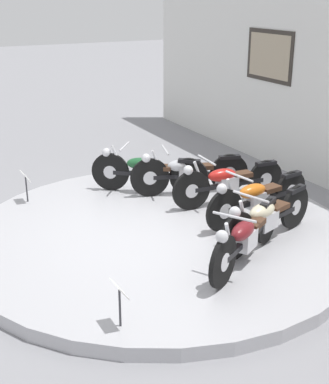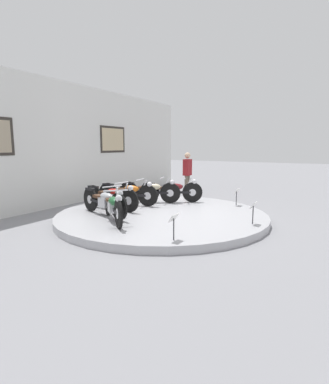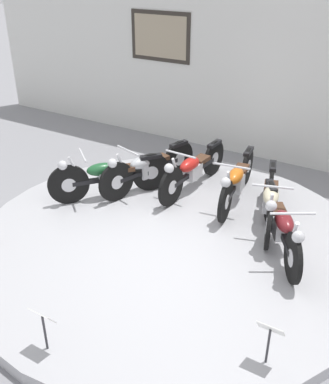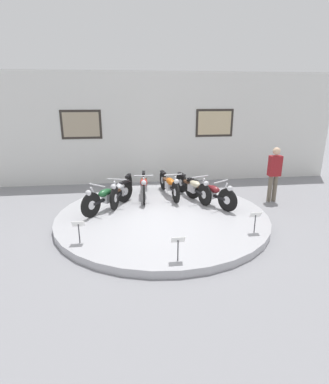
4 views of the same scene
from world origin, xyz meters
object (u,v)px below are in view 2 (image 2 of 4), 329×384
motorcycle_cream (150,190)px  motorcycle_silver (104,200)px  motorcycle_red (111,196)px  motorcycle_green (113,205)px  info_placard_front_centre (253,208)px  info_placard_front_left (174,221)px  visitor_standing (187,172)px  motorcycle_orange (129,192)px  motorcycle_maroon (172,190)px  info_placard_front_right (237,193)px

motorcycle_cream → motorcycle_silver: bearing=180.0°
motorcycle_silver → motorcycle_red: 0.75m
motorcycle_green → info_placard_front_centre: bearing=-63.7°
motorcycle_silver → info_placard_front_left: size_ratio=3.77×
motorcycle_silver → visitor_standing: (4.60, -0.06, 0.39)m
motorcycle_green → motorcycle_silver: 0.68m
motorcycle_green → motorcycle_orange: (1.81, 0.92, -0.01)m
motorcycle_red → motorcycle_cream: bearing=-13.3°
motorcycle_silver → visitor_standing: 4.62m
info_placard_front_left → motorcycle_red: bearing=61.3°
motorcycle_red → info_placard_front_left: (-1.54, -2.82, -0.01)m
motorcycle_red → visitor_standing: visitor_standing is taller
motorcycle_silver → info_placard_front_centre: 3.61m
motorcycle_maroon → info_placard_front_left: 3.85m
motorcycle_green → motorcycle_maroon: motorcycle_green is taller
motorcycle_green → motorcycle_red: 1.38m
motorcycle_green → info_placard_front_centre: (1.42, -2.87, -0.02)m
motorcycle_cream → info_placard_front_left: size_ratio=3.72×
motorcycle_orange → motorcycle_green: bearing=-153.1°
motorcycle_orange → motorcycle_cream: 0.75m
motorcycle_green → info_placard_front_right: (3.35, -1.90, -0.02)m
motorcycle_red → info_placard_front_centre: size_ratio=3.87×
motorcycle_silver → motorcycle_orange: 1.49m
motorcycle_green → motorcycle_maroon: (2.83, -0.00, -0.01)m
motorcycle_red → visitor_standing: bearing=-5.8°
motorcycle_cream → info_placard_front_centre: motorcycle_cream is taller
motorcycle_cream → visitor_standing: visitor_standing is taller
motorcycle_red → info_placard_front_right: size_ratio=3.87×
motorcycle_cream → info_placard_front_centre: size_ratio=3.72×
motorcycle_green → motorcycle_cream: size_ratio=0.83×
motorcycle_cream → info_placard_front_left: (-2.99, -2.48, -0.02)m
motorcycle_maroon → info_placard_front_left: bearing=-150.5°
motorcycle_silver → motorcycle_cream: size_ratio=1.01×
motorcycle_orange → motorcycle_maroon: same height
info_placard_front_centre → visitor_standing: visitor_standing is taller
motorcycle_silver → info_placard_front_centre: motorcycle_silver is taller
motorcycle_orange → visitor_standing: 3.20m
motorcycle_orange → info_placard_front_right: motorcycle_orange is taller
info_placard_front_left → motorcycle_cream: bearing=39.6°
info_placard_front_centre → info_placard_front_right: 2.16m
motorcycle_green → info_placard_front_centre: motorcycle_green is taller
motorcycle_cream → motorcycle_maroon: (0.36, -0.58, -0.00)m
motorcycle_cream → visitor_standing: size_ratio=1.13×
motorcycle_maroon → info_placard_front_left: motorcycle_maroon is taller
motorcycle_orange → info_placard_front_centre: bearing=-95.9°
motorcycle_silver → motorcycle_red: size_ratio=0.98×
motorcycle_silver → info_placard_front_right: bearing=-39.6°
motorcycle_red → visitor_standing: size_ratio=1.18×
motorcycle_silver → motorcycle_cream: motorcycle_silver is taller
motorcycle_maroon → info_placard_front_right: 1.96m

